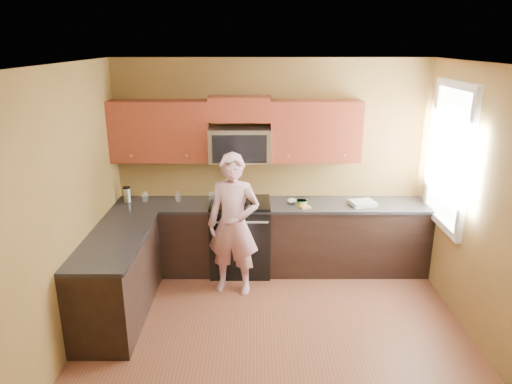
{
  "coord_description": "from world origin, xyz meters",
  "views": [
    {
      "loc": [
        -0.21,
        -3.94,
        2.9
      ],
      "look_at": [
        -0.2,
        1.3,
        1.2
      ],
      "focal_mm": 32.94,
      "sensor_mm": 36.0,
      "label": 1
    }
  ],
  "objects_px": {
    "woman": "(234,225)",
    "frying_pan": "(239,208)",
    "travel_mug": "(128,201)",
    "butter_tub": "(302,206)",
    "stove": "(241,236)",
    "microwave": "(240,161)"
  },
  "relations": [
    {
      "from": "woman",
      "to": "frying_pan",
      "type": "distance_m",
      "value": 0.3
    },
    {
      "from": "frying_pan",
      "to": "butter_tub",
      "type": "xyz_separation_m",
      "value": [
        0.78,
        0.16,
        -0.03
      ]
    },
    {
      "from": "stove",
      "to": "frying_pan",
      "type": "xyz_separation_m",
      "value": [
        -0.01,
        -0.25,
        0.47
      ]
    },
    {
      "from": "stove",
      "to": "microwave",
      "type": "xyz_separation_m",
      "value": [
        0.0,
        0.12,
        0.97
      ]
    },
    {
      "from": "stove",
      "to": "travel_mug",
      "type": "distance_m",
      "value": 1.52
    },
    {
      "from": "microwave",
      "to": "travel_mug",
      "type": "bearing_deg",
      "value": -178.86
    },
    {
      "from": "stove",
      "to": "frying_pan",
      "type": "relative_size",
      "value": 1.95
    },
    {
      "from": "woman",
      "to": "travel_mug",
      "type": "relative_size",
      "value": 8.5
    },
    {
      "from": "woman",
      "to": "butter_tub",
      "type": "height_order",
      "value": "woman"
    },
    {
      "from": "travel_mug",
      "to": "woman",
      "type": "bearing_deg",
      "value": -24.08
    },
    {
      "from": "stove",
      "to": "butter_tub",
      "type": "xyz_separation_m",
      "value": [
        0.77,
        -0.09,
        0.45
      ]
    },
    {
      "from": "stove",
      "to": "woman",
      "type": "relative_size",
      "value": 0.56
    },
    {
      "from": "frying_pan",
      "to": "butter_tub",
      "type": "relative_size",
      "value": 3.54
    },
    {
      "from": "woman",
      "to": "frying_pan",
      "type": "relative_size",
      "value": 3.48
    },
    {
      "from": "butter_tub",
      "to": "travel_mug",
      "type": "distance_m",
      "value": 2.23
    },
    {
      "from": "frying_pan",
      "to": "butter_tub",
      "type": "bearing_deg",
      "value": 8.23
    },
    {
      "from": "woman",
      "to": "travel_mug",
      "type": "bearing_deg",
      "value": 168.03
    },
    {
      "from": "microwave",
      "to": "travel_mug",
      "type": "relative_size",
      "value": 3.81
    },
    {
      "from": "butter_tub",
      "to": "travel_mug",
      "type": "xyz_separation_m",
      "value": [
        -2.23,
        0.18,
        0.0
      ]
    },
    {
      "from": "woman",
      "to": "microwave",
      "type": "bearing_deg",
      "value": 96.59
    },
    {
      "from": "butter_tub",
      "to": "frying_pan",
      "type": "bearing_deg",
      "value": -168.49
    },
    {
      "from": "stove",
      "to": "butter_tub",
      "type": "distance_m",
      "value": 0.9
    }
  ]
}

